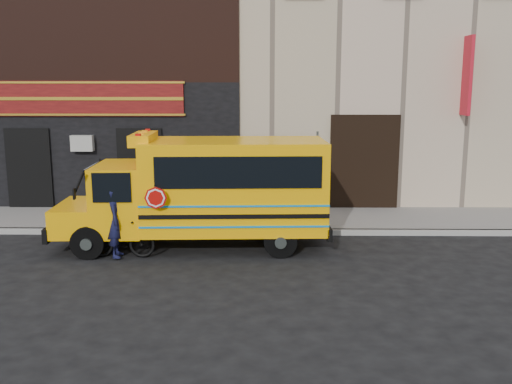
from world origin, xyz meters
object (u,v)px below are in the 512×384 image
object	(u,v)px
school_bus	(208,189)
cyclist	(116,224)
bicycle	(121,237)
sign_pole	(316,176)

from	to	relation	value
school_bus	cyclist	size ratio (longest dim) A/B	4.09
school_bus	bicycle	bearing A→B (deg)	-154.99
sign_pole	cyclist	distance (m)	5.71
school_bus	cyclist	world-z (taller)	school_bus
sign_pole	bicycle	xyz separation A→B (m)	(-4.91, -2.62, -1.07)
school_bus	bicycle	distance (m)	2.45
sign_pole	cyclist	world-z (taller)	sign_pole
cyclist	bicycle	bearing A→B (deg)	-51.44
school_bus	bicycle	world-z (taller)	school_bus
school_bus	cyclist	distance (m)	2.42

